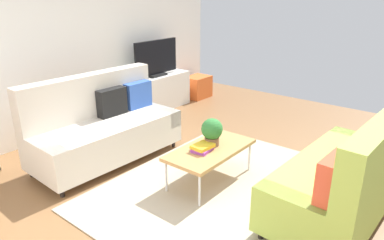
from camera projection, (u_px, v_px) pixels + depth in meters
ground_plane at (219, 184)px, 4.11m from camera, size 7.68×7.68×0.00m
wall_far at (66, 37)px, 5.25m from camera, size 6.40×0.12×2.90m
area_rug at (221, 187)px, 4.02m from camera, size 2.90×2.20×0.01m
couch_beige at (104, 127)px, 4.58m from camera, size 1.93×0.91×1.10m
couch_green at (348, 175)px, 3.40m from camera, size 1.94×0.93×1.10m
coffee_table at (210, 150)px, 4.04m from camera, size 1.10×0.56×0.42m
tv_console at (157, 93)px, 6.56m from camera, size 1.40×0.44×0.64m
tv at (156, 59)px, 6.33m from camera, size 1.00×0.20×0.64m
storage_trunk at (197, 87)px, 7.34m from camera, size 0.52×0.40×0.44m
potted_plant at (212, 131)px, 4.05m from camera, size 0.25×0.25×0.32m
table_book_0 at (203, 149)px, 3.96m from camera, size 0.26×0.21×0.04m
table_book_1 at (203, 146)px, 3.95m from camera, size 0.25×0.19×0.04m
vase_0 at (130, 77)px, 6.02m from camera, size 0.09×0.09×0.16m
bottle_0 at (140, 76)px, 6.08m from camera, size 0.05×0.05×0.16m
bottle_1 at (144, 73)px, 6.14m from camera, size 0.06×0.06×0.22m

